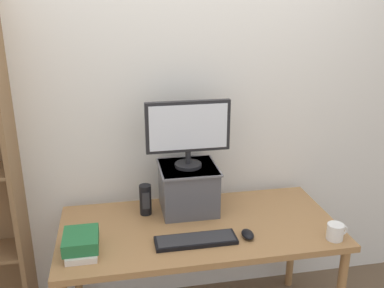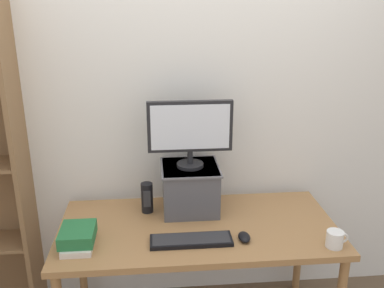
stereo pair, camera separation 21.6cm
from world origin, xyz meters
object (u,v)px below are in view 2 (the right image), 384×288
Objects in this scene: book_stack at (78,237)px; desk at (198,236)px; computer_mouse at (244,237)px; coffee_mug at (335,239)px; desk_speaker at (147,198)px; riser_box at (190,187)px; computer_monitor at (190,130)px; keyboard at (191,240)px.

desk is at bearing 12.87° from book_stack.
coffee_mug is at bearing -12.90° from computer_mouse.
desk_speaker is at bearing 154.10° from coffee_mug.
book_stack is at bearing -150.25° from riser_box.
computer_mouse is at bearing -56.04° from computer_monitor.
desk is at bearing -82.61° from computer_monitor.
desk_speaker is at bearing -177.13° from computer_monitor.
riser_box is 0.79× the size of keyboard.
desk is 0.20m from keyboard.
book_stack reaches higher than coffee_mug.
computer_monitor reaches higher than riser_box.
coffee_mug is (0.71, -0.49, -0.10)m from riser_box.
computer_monitor reaches higher than keyboard.
coffee_mug is (0.71, -0.49, -0.46)m from computer_monitor.
computer_mouse is at bearing -1.97° from book_stack.
keyboard is 4.19× the size of computer_mouse.
computer_monitor is at bearing 97.39° from desk.
riser_box is 2.93× the size of coffee_mug.
book_stack is (-0.59, 0.03, 0.04)m from keyboard.
riser_box reaches higher than desk_speaker.
riser_box is at bearing 123.86° from computer_mouse.
book_stack is at bearing -136.51° from desk_speaker.
desk_speaker reaches higher than computer_mouse.
computer_monitor is (-0.03, 0.20, 0.58)m from desk.
desk_speaker is (0.36, 0.34, 0.04)m from book_stack.
keyboard is at bearing -94.24° from computer_monitor.
keyboard is 0.29m from computer_mouse.
computer_mouse is at bearing -0.75° from keyboard.
computer_monitor reaches higher than coffee_mug.
coffee_mug is 0.63× the size of desk_speaker.
computer_mouse is at bearing -35.44° from desk_speaker.
book_stack is 1.41× the size of desk_speaker.
desk_speaker reaches higher than desk.
desk is 15.11× the size of computer_mouse.
computer_monitor is at bearing 85.76° from keyboard.
desk_speaker is (-0.26, -0.01, -0.41)m from computer_monitor.
riser_box is 0.48m from computer_mouse.
desk is 0.30m from computer_mouse.
riser_box is at bearing 29.75° from book_stack.
desk_speaker is (-0.97, 0.47, 0.05)m from coffee_mug.
computer_mouse is (0.26, -0.38, -0.49)m from computer_monitor.
desk is 6.00× the size of book_stack.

